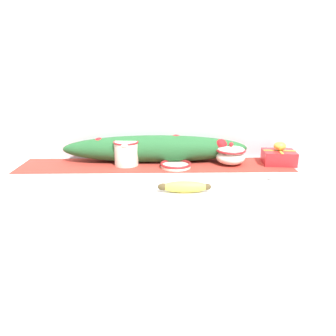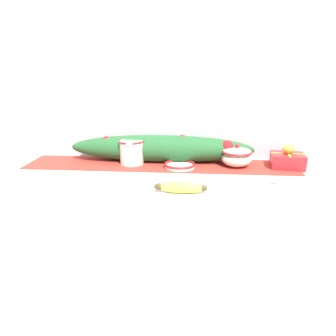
{
  "view_description": "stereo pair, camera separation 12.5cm",
  "coord_description": "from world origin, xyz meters",
  "px_view_note": "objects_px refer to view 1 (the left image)",
  "views": [
    {
      "loc": [
        0.03,
        -1.22,
        1.28
      ],
      "look_at": [
        0.05,
        -0.03,
        0.91
      ],
      "focal_mm": 35.0,
      "sensor_mm": 36.0,
      "label": 1
    },
    {
      "loc": [
        0.15,
        -1.22,
        1.28
      ],
      "look_at": [
        0.05,
        -0.03,
        0.91
      ],
      "focal_mm": 35.0,
      "sensor_mm": 36.0,
      "label": 2
    }
  ],
  "objects_px": {
    "sugar_bowl": "(231,155)",
    "gift_box": "(279,156)",
    "banana": "(185,187)",
    "cream_pitcher": "(126,152)",
    "spoon": "(267,178)",
    "small_dish": "(176,165)"
  },
  "relations": [
    {
      "from": "spoon",
      "to": "gift_box",
      "type": "height_order",
      "value": "gift_box"
    },
    {
      "from": "sugar_bowl",
      "to": "spoon",
      "type": "height_order",
      "value": "sugar_bowl"
    },
    {
      "from": "cream_pitcher",
      "to": "small_dish",
      "type": "relative_size",
      "value": 0.95
    },
    {
      "from": "spoon",
      "to": "gift_box",
      "type": "relative_size",
      "value": 1.12
    },
    {
      "from": "sugar_bowl",
      "to": "spoon",
      "type": "xyz_separation_m",
      "value": [
        0.1,
        -0.2,
        -0.04
      ]
    },
    {
      "from": "sugar_bowl",
      "to": "small_dish",
      "type": "height_order",
      "value": "sugar_bowl"
    },
    {
      "from": "sugar_bowl",
      "to": "gift_box",
      "type": "distance_m",
      "value": 0.22
    },
    {
      "from": "small_dish",
      "to": "banana",
      "type": "bearing_deg",
      "value": -86.66
    },
    {
      "from": "banana",
      "to": "gift_box",
      "type": "bearing_deg",
      "value": 37.2
    },
    {
      "from": "sugar_bowl",
      "to": "gift_box",
      "type": "relative_size",
      "value": 0.87
    },
    {
      "from": "banana",
      "to": "cream_pitcher",
      "type": "bearing_deg",
      "value": 124.87
    },
    {
      "from": "cream_pitcher",
      "to": "sugar_bowl",
      "type": "relative_size",
      "value": 0.99
    },
    {
      "from": "gift_box",
      "to": "cream_pitcher",
      "type": "bearing_deg",
      "value": -179.71
    },
    {
      "from": "cream_pitcher",
      "to": "spoon",
      "type": "xyz_separation_m",
      "value": [
        0.56,
        -0.2,
        -0.06
      ]
    },
    {
      "from": "small_dish",
      "to": "gift_box",
      "type": "height_order",
      "value": "gift_box"
    },
    {
      "from": "cream_pitcher",
      "to": "banana",
      "type": "xyz_separation_m",
      "value": [
        0.23,
        -0.34,
        -0.04
      ]
    },
    {
      "from": "spoon",
      "to": "gift_box",
      "type": "bearing_deg",
      "value": 79.22
    },
    {
      "from": "cream_pitcher",
      "to": "gift_box",
      "type": "height_order",
      "value": "cream_pitcher"
    },
    {
      "from": "banana",
      "to": "gift_box",
      "type": "distance_m",
      "value": 0.56
    },
    {
      "from": "banana",
      "to": "spoon",
      "type": "height_order",
      "value": "banana"
    },
    {
      "from": "spoon",
      "to": "small_dish",
      "type": "bearing_deg",
      "value": 174.15
    },
    {
      "from": "sugar_bowl",
      "to": "small_dish",
      "type": "bearing_deg",
      "value": -170.88
    }
  ]
}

